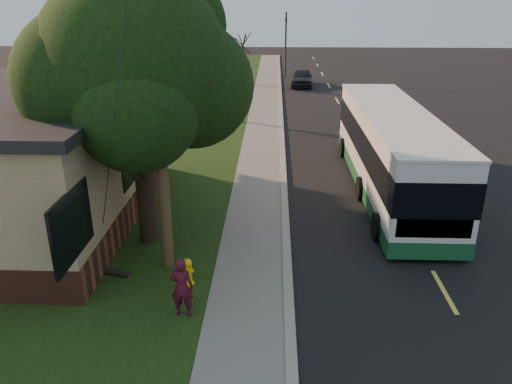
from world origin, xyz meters
TOP-DOWN VIEW (x-y plane):
  - ground at (0.00, 0.00)m, footprint 120.00×120.00m
  - road at (4.00, 10.00)m, footprint 8.00×80.00m
  - curb at (0.00, 10.00)m, footprint 0.25×80.00m
  - sidewalk at (-1.00, 10.00)m, footprint 2.00×80.00m
  - grass_verge at (-4.50, 10.00)m, footprint 5.00×80.00m
  - fire_hydrant at (-2.60, 0.00)m, footprint 0.32×0.32m
  - utility_pole at (-3.31, 0.99)m, footprint 2.86×3.21m
  - leafy_tree at (-4.17, 2.65)m, footprint 6.30×6.00m
  - bare_tree_near at (-3.50, 18.00)m, footprint 1.38×1.21m
  - bare_tree_far at (-3.00, 30.00)m, footprint 1.38×1.21m
  - traffic_signal at (0.50, 34.00)m, footprint 0.18×0.22m
  - transit_bus at (3.99, 7.01)m, footprint 2.64×11.44m
  - skateboarder at (-2.50, -1.31)m, footprint 0.56×0.38m
  - skateboard_spare at (-4.63, 0.40)m, footprint 0.88×0.42m
  - dumpster at (-8.59, 4.35)m, footprint 1.71×1.42m
  - distant_car at (1.76, 29.79)m, footprint 1.89×4.22m

SIDE VIEW (x-z plane):
  - ground at x=0.00m, z-range 0.00..0.00m
  - road at x=4.00m, z-range 0.00..0.01m
  - grass_verge at x=-4.50m, z-range 0.00..0.07m
  - sidewalk at x=-1.00m, z-range 0.00..0.08m
  - curb at x=0.00m, z-range 0.00..0.12m
  - skateboard_spare at x=-4.63m, z-range 0.09..0.17m
  - fire_hydrant at x=-2.60m, z-range 0.06..0.80m
  - distant_car at x=1.76m, z-range 0.00..1.41m
  - dumpster at x=-8.59m, z-range 0.04..1.45m
  - skateboarder at x=-2.50m, z-range 0.07..1.57m
  - transit_bus at x=3.99m, z-range 0.10..3.20m
  - bare_tree_far at x=-3.00m, z-range -0.01..4.02m
  - bare_tree_near at x=-3.50m, z-range 0.00..4.30m
  - traffic_signal at x=0.50m, z-range 0.41..5.91m
  - utility_pole at x=-3.31m, z-range 0.10..9.17m
  - leafy_tree at x=-4.17m, z-range 1.27..9.07m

